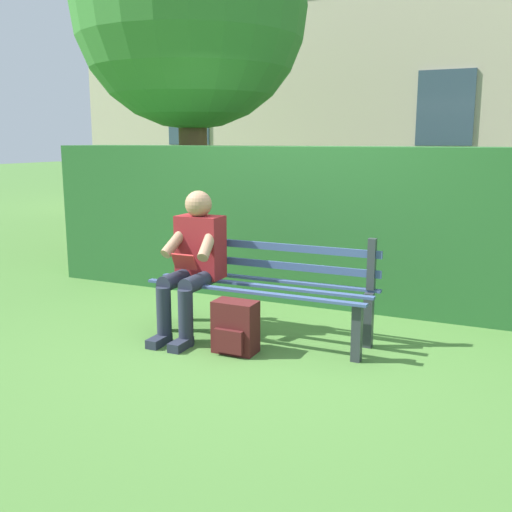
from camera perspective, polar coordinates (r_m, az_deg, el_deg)
ground at (r=4.86m, az=0.50°, el=-7.94°), size 60.00×60.00×0.00m
park_bench at (r=4.79m, az=0.83°, el=-2.90°), size 1.83×0.49×0.85m
person_seated at (r=4.86m, az=-6.07°, el=-0.33°), size 0.44×0.73×1.18m
hedge_backdrop at (r=5.84m, az=9.45°, el=3.16°), size 6.56×0.79×1.62m
tree at (r=7.96m, az=-6.86°, el=21.81°), size 3.01×2.87×4.58m
building_facade at (r=12.37m, az=7.22°, el=21.04°), size 9.62×2.79×7.46m
backpack at (r=4.50m, az=-2.02°, el=-6.89°), size 0.33×0.26×0.40m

